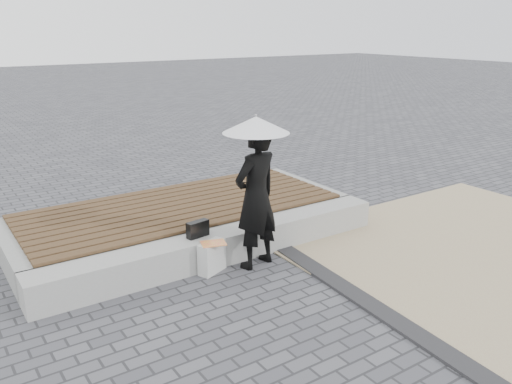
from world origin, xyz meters
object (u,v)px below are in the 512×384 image
Objects in this scene: handbag at (198,229)px; seating_ledge at (221,246)px; woman at (256,197)px; parasol at (256,125)px; canvas_tote at (212,257)px.

seating_ledge is at bearing -12.30° from handbag.
parasol reaches higher than woman.
seating_ledge is at bearing -66.35° from woman.
woman is 1.78× the size of parasol.
woman is at bearing -53.14° from seating_ledge.
woman is at bearing -42.10° from handbag.
parasol is (0.29, -0.39, 1.65)m from seating_ledge.
parasol is at bearing -53.14° from seating_ledge.
canvas_tote is (0.05, -0.27, -0.30)m from handbag.
parasol is at bearing -42.10° from handbag.
parasol reaches higher than handbag.
seating_ledge is 2.67× the size of woman.
canvas_tote is (-0.29, -0.25, 0.00)m from seating_ledge.
woman reaches higher than seating_ledge.
parasol is 2.59× the size of canvas_tote.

